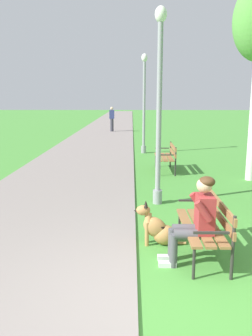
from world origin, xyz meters
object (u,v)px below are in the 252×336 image
(park_bench_mid, at_px, (167,155))
(lamp_post_mid, at_px, (144,103))
(person_seated_on_near_bench, at_px, (196,217))
(lamp_post_near, at_px, (159,106))
(park_bench_near, at_px, (207,222))
(pedestrian_distant, at_px, (112,119))
(dog_shepherd, at_px, (158,229))

(park_bench_mid, height_order, lamp_post_mid, lamp_post_mid)
(person_seated_on_near_bench, bearing_deg, lamp_post_near, 96.49)
(park_bench_near, bearing_deg, lamp_post_near, 101.67)
(park_bench_near, relative_size, person_seated_on_near_bench, 1.20)
(person_seated_on_near_bench, xyz_separation_m, pedestrian_distant, (-2.21, 18.71, 0.16))
(lamp_post_near, height_order, lamp_post_mid, lamp_post_near)
(lamp_post_near, bearing_deg, park_bench_mid, 81.05)
(person_seated_on_near_bench, xyz_separation_m, lamp_post_mid, (-0.39, 9.81, 1.37))
(person_seated_on_near_bench, relative_size, pedestrian_distant, 0.76)
(dog_shepherd, xyz_separation_m, lamp_post_near, (0.15, 2.17, 1.84))
(park_bench_near, height_order, person_seated_on_near_bench, person_seated_on_near_bench)
(park_bench_near, xyz_separation_m, park_bench_mid, (0.01, 5.94, 0.00))
(person_seated_on_near_bench, height_order, lamp_post_mid, lamp_post_mid)
(lamp_post_near, bearing_deg, person_seated_on_near_bench, -83.51)
(pedestrian_distant, bearing_deg, lamp_post_near, -83.22)
(dog_shepherd, distance_m, lamp_post_mid, 9.34)
(park_bench_near, relative_size, dog_shepherd, 1.80)
(park_bench_near, distance_m, pedestrian_distant, 18.61)
(pedestrian_distant, bearing_deg, dog_shepherd, -84.49)
(lamp_post_mid, xyz_separation_m, pedestrian_distant, (-1.82, 8.91, -1.21))
(person_seated_on_near_bench, distance_m, lamp_post_mid, 9.91)
(park_bench_near, relative_size, lamp_post_near, 0.37)
(park_bench_near, xyz_separation_m, person_seated_on_near_bench, (-0.21, -0.26, 0.17))
(dog_shepherd, bearing_deg, pedestrian_distant, 95.51)
(park_bench_mid, bearing_deg, pedestrian_distant, 100.97)
(park_bench_near, bearing_deg, park_bench_mid, 89.93)
(dog_shepherd, xyz_separation_m, lamp_post_mid, (0.07, 9.17, 1.79))
(lamp_post_near, bearing_deg, lamp_post_mid, 90.60)
(park_bench_near, height_order, lamp_post_near, lamp_post_near)
(park_bench_near, bearing_deg, dog_shepherd, 150.61)
(lamp_post_mid, distance_m, pedestrian_distant, 9.17)
(park_bench_near, height_order, dog_shepherd, park_bench_near)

